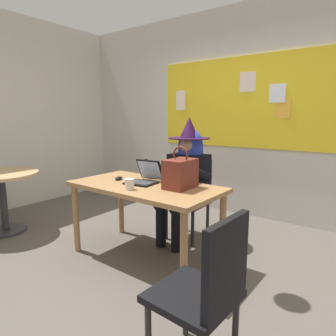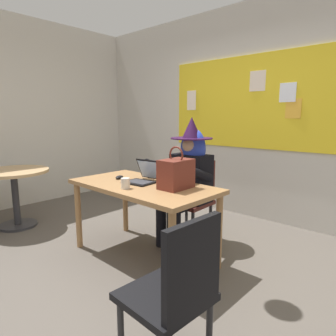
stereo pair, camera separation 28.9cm
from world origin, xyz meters
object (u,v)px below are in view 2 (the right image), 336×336
at_px(desk_main, 143,193).
at_px(handbag, 176,174).
at_px(side_table_round, 14,185).
at_px(person_costumed, 188,172).
at_px(laptop, 143,177).
at_px(computer_mouse, 119,177).
at_px(chair_at_desk, 194,195).
at_px(chair_extra_corner, 176,290).
at_px(coffee_mug, 125,183).

distance_m(desk_main, handbag, 0.42).
height_order(desk_main, side_table_round, desk_main).
height_order(person_costumed, handbag, person_costumed).
xyz_separation_m(person_costumed, side_table_round, (-1.84, -1.11, -0.23)).
xyz_separation_m(laptop, computer_mouse, (-0.29, -0.06, -0.03)).
bearing_deg(laptop, computer_mouse, -173.51).
relative_size(person_costumed, side_table_round, 1.67).
bearing_deg(desk_main, laptop, 132.95).
xyz_separation_m(computer_mouse, handbag, (0.70, 0.08, 0.12)).
bearing_deg(computer_mouse, laptop, -2.81).
bearing_deg(computer_mouse, chair_at_desk, 45.99).
bearing_deg(computer_mouse, handbag, -8.00).
bearing_deg(chair_at_desk, chair_extra_corner, 32.94).
height_order(side_table_round, chair_extra_corner, chair_extra_corner).
bearing_deg(coffee_mug, side_table_round, -171.23).
distance_m(coffee_mug, side_table_round, 1.83).
height_order(desk_main, chair_extra_corner, chair_extra_corner).
bearing_deg(coffee_mug, computer_mouse, 148.47).
bearing_deg(side_table_round, person_costumed, 31.13).
bearing_deg(side_table_round, handbag, 15.40).
bearing_deg(coffee_mug, handbag, 43.27).
bearing_deg(desk_main, person_costumed, 84.33).
height_order(desk_main, computer_mouse, computer_mouse).
xyz_separation_m(laptop, chair_extra_corner, (1.18, -0.89, -0.28)).
xyz_separation_m(chair_at_desk, coffee_mug, (-0.04, -0.96, 0.29)).
relative_size(desk_main, side_table_round, 1.78).
bearing_deg(laptop, coffee_mug, -80.34).
relative_size(chair_at_desk, side_table_round, 1.09).
relative_size(computer_mouse, coffee_mug, 1.09).
xyz_separation_m(desk_main, coffee_mug, (0.02, -0.22, 0.14)).
relative_size(person_costumed, coffee_mug, 14.33).
distance_m(chair_at_desk, computer_mouse, 0.88).
relative_size(laptop, handbag, 0.90).
bearing_deg(handbag, chair_extra_corner, -49.40).
bearing_deg(person_costumed, computer_mouse, -34.20).
distance_m(desk_main, chair_at_desk, 0.75).
relative_size(laptop, side_table_round, 0.42).
xyz_separation_m(chair_at_desk, side_table_round, (-1.84, -1.23, 0.04)).
height_order(handbag, side_table_round, handbag).
distance_m(desk_main, chair_extra_corner, 1.40).
xyz_separation_m(handbag, chair_extra_corner, (0.78, -0.91, -0.37)).
height_order(computer_mouse, coffee_mug, coffee_mug).
bearing_deg(desk_main, computer_mouse, 179.51).
distance_m(person_costumed, side_table_round, 2.16).
relative_size(laptop, computer_mouse, 3.28).
bearing_deg(computer_mouse, person_costumed, 41.15).
bearing_deg(chair_at_desk, desk_main, -6.00).
distance_m(laptop, coffee_mug, 0.30).
xyz_separation_m(person_costumed, chair_extra_corner, (1.06, -1.44, -0.27)).
bearing_deg(chair_at_desk, computer_mouse, -30.74).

